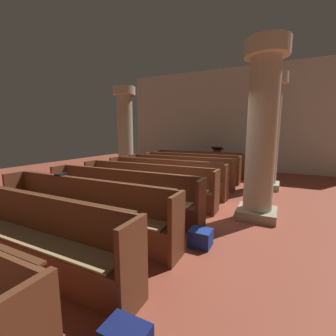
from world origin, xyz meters
TOP-DOWN VIEW (x-y plane):
  - ground_plane at (0.00, 0.00)m, footprint 19.20×19.20m
  - back_wall at (0.00, 6.08)m, footprint 10.00×0.16m
  - pew_row_0 at (-0.79, 4.04)m, footprint 3.56×0.47m
  - pew_row_1 at (-0.79, 3.04)m, footprint 3.56×0.46m
  - pew_row_2 at (-0.79, 2.03)m, footprint 3.56×0.46m
  - pew_row_3 at (-0.79, 1.02)m, footprint 3.56×0.47m
  - pew_row_4 at (-0.79, 0.02)m, footprint 3.56×0.46m
  - pew_row_5 at (-0.79, -0.99)m, footprint 3.56×0.46m
  - pew_row_6 at (-0.79, -2.00)m, footprint 3.56×0.47m
  - pew_row_7 at (-0.79, -3.00)m, footprint 3.56×0.46m
  - pillar_aisle_side at (1.77, 2.90)m, footprint 0.84×0.84m
  - pillar_far_side at (-3.30, 2.60)m, footprint 0.84×0.84m
  - pillar_aisle_rear at (1.77, 0.15)m, footprint 0.80×0.80m
  - lectern at (-0.37, 5.28)m, footprint 0.48×0.45m
  - hymn_book at (-1.47, -1.81)m, footprint 0.13×0.19m
  - kneeler_box_blue at (1.12, -1.49)m, footprint 0.33×0.29m

SIDE VIEW (x-z plane):
  - ground_plane at x=0.00m, z-range 0.00..0.00m
  - kneeler_box_blue at x=1.12m, z-range 0.00..0.26m
  - lectern at x=-0.37m, z-range -0.09..0.99m
  - pew_row_0 at x=-0.79m, z-range 0.02..0.96m
  - pew_row_1 at x=-0.79m, z-range 0.02..0.96m
  - pew_row_2 at x=-0.79m, z-range 0.02..0.96m
  - pew_row_3 at x=-0.79m, z-range 0.02..0.96m
  - pew_row_4 at x=-0.79m, z-range 0.02..0.96m
  - pew_row_5 at x=-0.79m, z-range 0.02..0.96m
  - pew_row_6 at x=-0.79m, z-range 0.02..0.96m
  - pew_row_7 at x=-0.79m, z-range 0.02..0.96m
  - hymn_book at x=-1.47m, z-range 0.93..0.97m
  - pillar_aisle_rear at x=1.77m, z-range 0.07..3.45m
  - pillar_aisle_side at x=1.77m, z-range 0.07..3.45m
  - pillar_far_side at x=-3.30m, z-range 0.07..3.45m
  - back_wall at x=0.00m, z-range 0.00..4.50m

